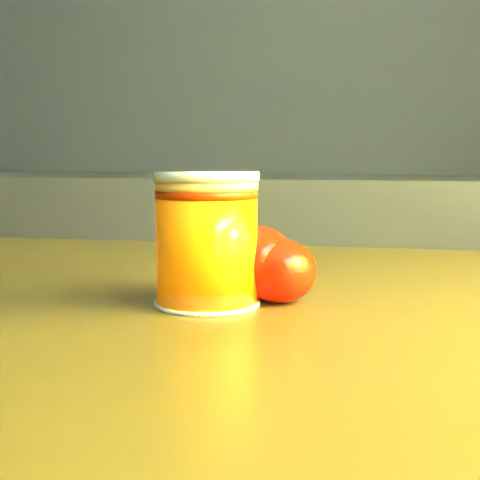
% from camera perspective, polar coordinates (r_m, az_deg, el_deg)
% --- Properties ---
extents(kitchen_counter, '(3.15, 0.60, 0.90)m').
position_cam_1_polar(kitchen_counter, '(2.14, -17.14, -6.74)').
color(kitchen_counter, '#424246').
rests_on(kitchen_counter, ground).
extents(table, '(1.15, 0.85, 0.82)m').
position_cam_1_polar(table, '(0.63, 2.30, -14.45)').
color(table, brown).
rests_on(table, ground).
extents(juice_glass, '(0.09, 0.09, 0.11)m').
position_cam_1_polar(juice_glass, '(0.57, -2.85, 0.01)').
color(juice_glass, '#FF6F05').
rests_on(juice_glass, table).
extents(orange_front, '(0.08, 0.08, 0.07)m').
position_cam_1_polar(orange_front, '(0.59, 1.28, -1.95)').
color(orange_front, '#FD1905').
rests_on(orange_front, table).
extents(orange_back, '(0.07, 0.07, 0.06)m').
position_cam_1_polar(orange_back, '(0.58, 3.45, -2.65)').
color(orange_back, '#FD1905').
rests_on(orange_back, table).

